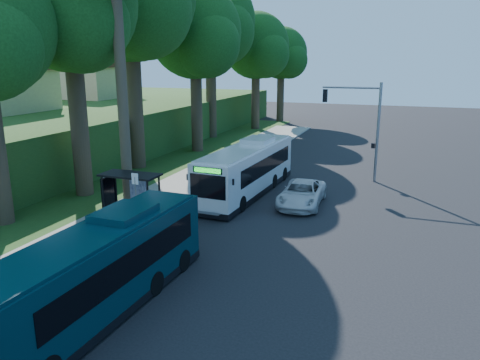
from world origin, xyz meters
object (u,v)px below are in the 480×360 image
at_px(bus_shelter, 128,186).
at_px(white_bus, 248,168).
at_px(pickup, 302,194).
at_px(teal_bus, 97,271).

xyz_separation_m(bus_shelter, white_bus, (4.51, 6.90, -0.15)).
bearing_deg(pickup, teal_bus, -106.72).
distance_m(bus_shelter, white_bus, 8.25).
height_order(bus_shelter, pickup, bus_shelter).
distance_m(bus_shelter, teal_bus, 10.14).
height_order(white_bus, teal_bus, white_bus).
relative_size(bus_shelter, teal_bus, 0.29).
relative_size(bus_shelter, pickup, 0.62).
height_order(bus_shelter, teal_bus, teal_bus).
bearing_deg(bus_shelter, pickup, 33.59).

